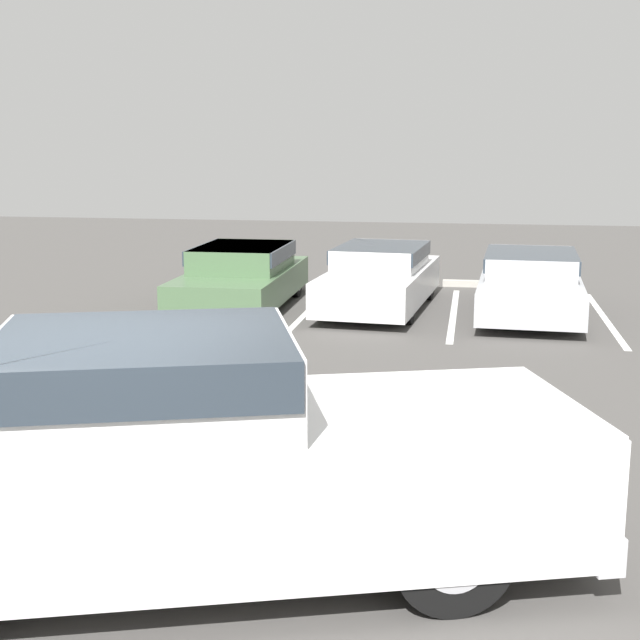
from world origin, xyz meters
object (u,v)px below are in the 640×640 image
Objects in this scene: parked_sedan_a at (242,274)px; parked_sedan_c at (530,281)px; parked_sedan_b at (380,276)px; wheel_stop_curb at (485,284)px; pickup_truck at (190,456)px.

parked_sedan_c is at bearing 91.88° from parked_sedan_a.
parked_sedan_b is 3.66m from wheel_stop_curb.
pickup_truck is 1.39× the size of parked_sedan_a.
pickup_truck is 11.00m from parked_sedan_b.
parked_sedan_b is 2.83m from parked_sedan_c.
parked_sedan_a is at bearing 84.45° from pickup_truck.
wheel_stop_curb is (2.30, 13.98, -0.85)m from pickup_truck.
pickup_truck reaches higher than wheel_stop_curb.
parked_sedan_c is at bearing 55.93° from pickup_truck.
pickup_truck is 3.39× the size of wheel_stop_curb.
parked_sedan_b is 2.46× the size of wheel_stop_curb.
parked_sedan_b is (0.26, 11.00, -0.27)m from pickup_truck.
parked_sedan_b is 0.94× the size of parked_sedan_c.
parked_sedan_a is 0.93× the size of parked_sedan_c.
parked_sedan_c is at bearing -75.12° from wheel_stop_curb.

